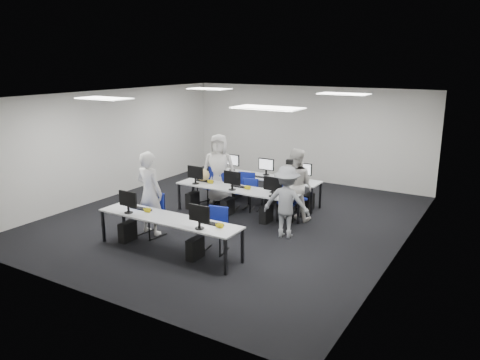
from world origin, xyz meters
The scene contains 23 objects.
room centered at (0.00, 0.00, 1.50)m, with size 9.00×9.02×3.00m.
ceiling_panels centered at (0.00, 0.00, 2.98)m, with size 5.20×4.60×0.02m.
desk_front centered at (0.00, -2.40, 0.68)m, with size 3.20×0.70×0.73m.
desk_mid centered at (0.00, 0.20, 0.68)m, with size 3.20×0.70×0.73m.
desk_back centered at (0.00, 1.60, 0.68)m, with size 3.20×0.70×0.73m.
equipment_front centered at (-0.19, -2.42, 0.36)m, with size 2.51×0.41×1.19m.
equipment_mid centered at (-0.19, 0.18, 0.36)m, with size 2.91×0.41×1.19m.
equipment_back centered at (0.19, 1.62, 0.36)m, with size 2.91×0.41×1.19m.
chair_0 centered at (-0.92, -1.89, 0.30)m, with size 0.53×0.57×0.96m.
chair_1 centered at (0.78, -1.89, 0.28)m, with size 0.52×0.55×0.90m.
chair_2 centered at (-1.19, 0.76, 0.30)m, with size 0.58×0.61×0.96m.
chair_3 centered at (-0.10, 0.79, 0.30)m, with size 0.58×0.61×0.95m.
chair_4 centered at (1.19, 0.65, 0.27)m, with size 0.49×0.52×0.87m.
chair_5 centered at (-1.01, 1.10, 0.27)m, with size 0.49×0.52×0.86m.
chair_6 centered at (0.05, 0.94, 0.27)m, with size 0.50×0.53×0.86m.
chair_7 centered at (1.24, 1.01, 0.27)m, with size 0.56×0.58×0.86m.
handbag centered at (-1.11, 0.34, 0.89)m, with size 0.40×0.26×0.33m, color #9B8450.
student_0 centered at (-1.03, -1.78, 0.94)m, with size 0.69×0.45×1.88m, color silver.
student_1 centered at (1.32, 0.75, 0.88)m, with size 0.86×0.67×1.76m, color silver.
student_2 centered at (-1.04, 1.00, 0.94)m, with size 0.92×0.60×1.88m, color silver.
student_3 centered at (1.24, 0.90, 0.76)m, with size 0.89×0.37×1.51m, color silver.
photographer centered at (1.65, -0.40, 0.80)m, with size 1.03×0.59×1.60m, color gray.
dslr_camera centered at (1.62, -0.22, 1.65)m, with size 0.14×0.18×0.10m, color black.
Camera 1 is at (5.80, -9.26, 3.80)m, focal length 35.00 mm.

